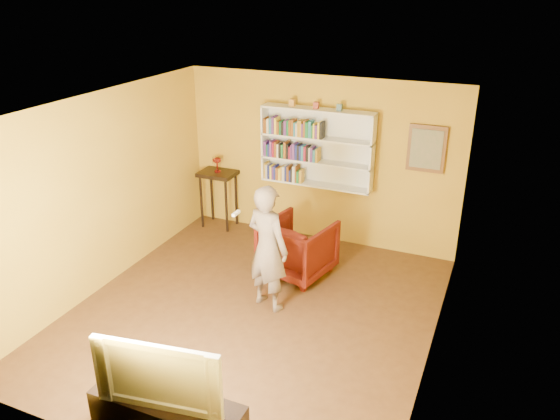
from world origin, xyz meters
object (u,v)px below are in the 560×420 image
object	(u,v)px
person	(268,248)
television	(163,369)
bookshelf	(318,147)
console_table	(218,181)
ruby_lustre	(217,162)
armchair	(298,248)

from	to	relation	value
person	television	bearing A→B (deg)	110.13
bookshelf	console_table	size ratio (longest dim) A/B	1.80
ruby_lustre	person	size ratio (longest dim) A/B	0.15
ruby_lustre	armchair	distance (m)	2.29
console_table	television	distance (m)	4.91
bookshelf	television	distance (m)	4.72
ruby_lustre	console_table	bearing A→B (deg)	135.00
console_table	ruby_lustre	world-z (taller)	ruby_lustre
bookshelf	person	distance (m)	2.27
armchair	person	size ratio (longest dim) A/B	0.54
console_table	ruby_lustre	size ratio (longest dim) A/B	3.93
console_table	person	world-z (taller)	person
bookshelf	console_table	bearing A→B (deg)	-174.76
bookshelf	television	world-z (taller)	bookshelf
console_table	bookshelf	bearing A→B (deg)	5.24
console_table	ruby_lustre	bearing A→B (deg)	-45.00
bookshelf	console_table	xyz separation A→B (m)	(-1.74, -0.16, -0.77)
bookshelf	person	xyz separation A→B (m)	(0.10, -2.15, -0.74)
bookshelf	armchair	world-z (taller)	bookshelf
bookshelf	person	bearing A→B (deg)	-87.24
ruby_lustre	television	xyz separation A→B (m)	(1.97, -4.50, -0.32)
armchair	bookshelf	bearing A→B (deg)	-70.14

